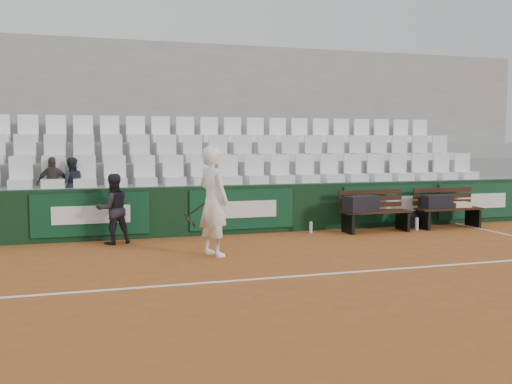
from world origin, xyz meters
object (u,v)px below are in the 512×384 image
water_bottle_near (311,227)px  spectator_b (52,161)px  sports_bag_ground (412,221)px  water_bottle_far (417,224)px  bench_left (376,221)px  spectator_c (71,161)px  ball_kid (113,209)px  sports_bag_left (361,204)px  sports_bag_right (437,202)px  tennis_player (213,201)px  bench_right (448,218)px

water_bottle_near → spectator_b: (-5.10, 0.98, 1.41)m
sports_bag_ground → water_bottle_far: size_ratio=1.75×
bench_left → spectator_b: spectator_b is taller
spectator_c → water_bottle_far: bearing=168.3°
sports_bag_ground → ball_kid: (-6.50, -0.20, 0.51)m
water_bottle_far → ball_kid: ball_kid is taller
sports_bag_ground → water_bottle_far: sports_bag_ground is taller
sports_bag_left → sports_bag_right: (1.89, 0.04, -0.02)m
sports_bag_left → spectator_c: spectator_c is taller
water_bottle_far → tennis_player: (-4.82, -1.43, 0.78)m
tennis_player → spectator_b: 3.82m
sports_bag_left → sports_bag_right: size_ratio=1.24×
bench_right → water_bottle_far: (-0.86, -0.09, -0.09)m
water_bottle_near → ball_kid: ball_kid is taller
sports_bag_right → sports_bag_ground: sports_bag_right is taller
bench_right → sports_bag_ground: size_ratio=3.13×
bench_right → sports_bag_ground: 0.79m
water_bottle_near → spectator_c: bearing=168.3°
sports_bag_ground → ball_kid: size_ratio=0.36×
tennis_player → spectator_c: size_ratio=1.75×
bench_right → sports_bag_right: 0.48m
tennis_player → sports_bag_ground: bearing=20.3°
bench_right → water_bottle_far: bearing=-174.1°
bench_right → tennis_player: size_ratio=0.82×
sports_bag_ground → spectator_b: bearing=173.6°
bench_left → spectator_b: bearing=169.6°
bench_left → spectator_c: size_ratio=1.43×
spectator_b → bench_left: bearing=174.4°
bench_left → spectator_b: 6.74m
tennis_player → bench_right: bearing=14.9°
sports_bag_ground → bench_left: bearing=-162.5°
tennis_player → water_bottle_near: bearing=34.7°
bench_left → sports_bag_left: sports_bag_left is taller
bench_right → sports_bag_ground: (-0.72, 0.32, -0.08)m
bench_left → bench_right: same height
sports_bag_ground → water_bottle_near: size_ratio=1.95×
water_bottle_near → water_bottle_far: size_ratio=0.90×
bench_right → sports_bag_ground: bearing=156.0°
bench_right → spectator_b: size_ratio=1.41×
bench_right → sports_bag_left: (-2.19, -0.06, 0.39)m
water_bottle_near → bench_right: bearing=-3.4°
sports_bag_ground → tennis_player: size_ratio=0.26×
sports_bag_right → spectator_b: 8.15m
bench_right → sports_bag_ground: bench_right is taller
sports_bag_left → tennis_player: (-3.49, -1.46, 0.30)m
bench_right → ball_kid: ball_kid is taller
sports_bag_left → water_bottle_near: 1.16m
water_bottle_near → water_bottle_far: 2.37m
bench_right → water_bottle_far: bench_right is taller
spectator_b → sports_bag_ground: bearing=178.4°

